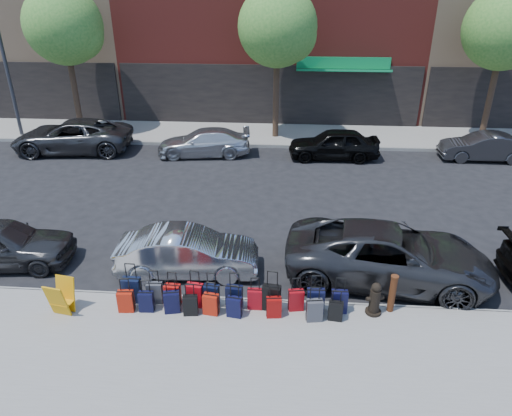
# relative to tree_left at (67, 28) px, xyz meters

# --- Properties ---
(ground) EXTENTS (120.00, 120.00, 0.00)m
(ground) POSITION_rel_tree_left_xyz_m (9.86, -9.50, -5.41)
(ground) COLOR black
(ground) RESTS_ON ground
(sidewalk_near) EXTENTS (60.00, 4.00, 0.15)m
(sidewalk_near) POSITION_rel_tree_left_xyz_m (9.86, -16.00, -5.34)
(sidewalk_near) COLOR gray
(sidewalk_near) RESTS_ON ground
(sidewalk_far) EXTENTS (60.00, 4.00, 0.15)m
(sidewalk_far) POSITION_rel_tree_left_xyz_m (9.86, 0.50, -5.34)
(sidewalk_far) COLOR gray
(sidewalk_far) RESTS_ON ground
(curb_near) EXTENTS (60.00, 0.08, 0.15)m
(curb_near) POSITION_rel_tree_left_xyz_m (9.86, -13.98, -5.34)
(curb_near) COLOR gray
(curb_near) RESTS_ON ground
(curb_far) EXTENTS (60.00, 0.08, 0.15)m
(curb_far) POSITION_rel_tree_left_xyz_m (9.86, -1.52, -5.34)
(curb_far) COLOR gray
(curb_far) RESTS_ON ground
(tree_left) EXTENTS (3.80, 3.80, 7.27)m
(tree_left) POSITION_rel_tree_left_xyz_m (0.00, 0.00, 0.00)
(tree_left) COLOR black
(tree_left) RESTS_ON sidewalk_far
(tree_center) EXTENTS (3.80, 3.80, 7.27)m
(tree_center) POSITION_rel_tree_left_xyz_m (10.50, 0.00, 0.00)
(tree_center) COLOR black
(tree_center) RESTS_ON sidewalk_far
(tree_right) EXTENTS (3.80, 3.80, 7.27)m
(tree_right) POSITION_rel_tree_left_xyz_m (21.00, 0.00, 0.00)
(tree_right) COLOR black
(tree_right) RESTS_ON sidewalk_far
(streetlight) EXTENTS (2.59, 0.18, 8.00)m
(streetlight) POSITION_rel_tree_left_xyz_m (-2.94, -0.70, -0.75)
(streetlight) COLOR #333338
(streetlight) RESTS_ON sidewalk_far
(suitcase_front_0) EXTENTS (0.44, 0.25, 1.06)m
(suitcase_front_0) POSITION_rel_tree_left_xyz_m (7.34, -14.27, -4.93)
(suitcase_front_0) COLOR black
(suitcase_front_0) RESTS_ON sidewalk_near
(suitcase_front_1) EXTENTS (0.39, 0.22, 0.91)m
(suitcase_front_1) POSITION_rel_tree_left_xyz_m (7.92, -14.28, -4.98)
(suitcase_front_1) COLOR #393A3E
(suitcase_front_1) RESTS_ON sidewalk_near
(suitcase_front_2) EXTENTS (0.40, 0.24, 0.92)m
(suitcase_front_2) POSITION_rel_tree_left_xyz_m (8.38, -14.34, -4.97)
(suitcase_front_2) COLOR #AF0F0B
(suitcase_front_2) RESTS_ON sidewalk_near
(suitcase_front_3) EXTENTS (0.43, 0.28, 0.97)m
(suitcase_front_3) POSITION_rel_tree_left_xyz_m (8.92, -14.31, -4.96)
(suitcase_front_3) COLOR #B20B13
(suitcase_front_3) RESTS_ON sidewalk_near
(suitcase_front_4) EXTENTS (0.40, 0.26, 0.91)m
(suitcase_front_4) POSITION_rel_tree_left_xyz_m (9.32, -14.28, -4.98)
(suitcase_front_4) COLOR black
(suitcase_front_4) RESTS_ON sidewalk_near
(suitcase_front_5) EXTENTS (0.42, 0.26, 0.96)m
(suitcase_front_5) POSITION_rel_tree_left_xyz_m (9.90, -14.33, -4.96)
(suitcase_front_5) COLOR black
(suitcase_front_5) RESTS_ON sidewalk_near
(suitcase_front_6) EXTENTS (0.35, 0.20, 0.85)m
(suitcase_front_6) POSITION_rel_tree_left_xyz_m (10.40, -14.32, -4.99)
(suitcase_front_6) COLOR maroon
(suitcase_front_6) RESTS_ON sidewalk_near
(suitcase_front_7) EXTENTS (0.47, 0.30, 1.05)m
(suitcase_front_7) POSITION_rel_tree_left_xyz_m (10.80, -14.32, -4.93)
(suitcase_front_7) COLOR black
(suitcase_front_7) RESTS_ON sidewalk_near
(suitcase_front_8) EXTENTS (0.39, 0.26, 0.88)m
(suitcase_front_8) POSITION_rel_tree_left_xyz_m (11.39, -14.30, -4.99)
(suitcase_front_8) COLOR maroon
(suitcase_front_8) RESTS_ON sidewalk_near
(suitcase_front_9) EXTENTS (0.42, 0.24, 1.00)m
(suitcase_front_9) POSITION_rel_tree_left_xyz_m (11.86, -14.35, -4.95)
(suitcase_front_9) COLOR black
(suitcase_front_9) RESTS_ON sidewalk_near
(suitcase_front_10) EXTENTS (0.39, 0.22, 0.93)m
(suitcase_front_10) POSITION_rel_tree_left_xyz_m (12.42, -14.30, -4.97)
(suitcase_front_10) COLOR black
(suitcase_front_10) RESTS_ON sidewalk_near
(suitcase_back_0) EXTENTS (0.39, 0.24, 0.88)m
(suitcase_back_0) POSITION_rel_tree_left_xyz_m (7.31, -14.66, -4.99)
(suitcase_back_0) COLOR #B01D0B
(suitcase_back_0) RESTS_ON sidewalk_near
(suitcase_back_1) EXTENTS (0.36, 0.22, 0.84)m
(suitcase_back_1) POSITION_rel_tree_left_xyz_m (7.80, -14.61, -5.00)
(suitcase_back_1) COLOR black
(suitcase_back_1) RESTS_ON sidewalk_near
(suitcase_back_2) EXTENTS (0.41, 0.29, 0.89)m
(suitcase_back_2) POSITION_rel_tree_left_xyz_m (8.42, -14.61, -4.98)
(suitcase_back_2) COLOR black
(suitcase_back_2) RESTS_ON sidewalk_near
(suitcase_back_3) EXTENTS (0.37, 0.24, 0.82)m
(suitcase_back_3) POSITION_rel_tree_left_xyz_m (8.88, -14.67, -5.01)
(suitcase_back_3) COLOR black
(suitcase_back_3) RESTS_ON sidewalk_near
(suitcase_back_4) EXTENTS (0.39, 0.26, 0.86)m
(suitcase_back_4) POSITION_rel_tree_left_xyz_m (9.37, -14.61, -4.99)
(suitcase_back_4) COLOR #AF1C0B
(suitcase_back_4) RESTS_ON sidewalk_near
(suitcase_back_5) EXTENTS (0.38, 0.25, 0.83)m
(suitcase_back_5) POSITION_rel_tree_left_xyz_m (9.93, -14.65, -5.00)
(suitcase_back_5) COLOR black
(suitcase_back_5) RESTS_ON sidewalk_near
(suitcase_back_7) EXTENTS (0.37, 0.24, 0.83)m
(suitcase_back_7) POSITION_rel_tree_left_xyz_m (10.87, -14.59, -5.00)
(suitcase_back_7) COLOR maroon
(suitcase_back_7) RESTS_ON sidewalk_near
(suitcase_back_9) EXTENTS (0.40, 0.27, 0.89)m
(suitcase_back_9) POSITION_rel_tree_left_xyz_m (11.82, -14.66, -4.98)
(suitcase_back_9) COLOR #3C3C41
(suitcase_back_9) RESTS_ON sidewalk_near
(suitcase_back_10) EXTENTS (0.35, 0.22, 0.78)m
(suitcase_back_10) POSITION_rel_tree_left_xyz_m (12.32, -14.60, -5.02)
(suitcase_back_10) COLOR black
(suitcase_back_10) RESTS_ON sidewalk_near
(fire_hydrant) EXTENTS (0.44, 0.38, 0.85)m
(fire_hydrant) POSITION_rel_tree_left_xyz_m (13.26, -14.29, -4.87)
(fire_hydrant) COLOR black
(fire_hydrant) RESTS_ON sidewalk_near
(bollard) EXTENTS (0.18, 0.18, 1.00)m
(bollard) POSITION_rel_tree_left_xyz_m (13.68, -14.17, -4.75)
(bollard) COLOR #38190C
(bollard) RESTS_ON sidewalk_near
(display_rack) EXTENTS (0.58, 0.62, 0.88)m
(display_rack) POSITION_rel_tree_left_xyz_m (5.82, -14.84, -4.83)
(display_rack) COLOR orange
(display_rack) RESTS_ON sidewalk_near
(car_near_0) EXTENTS (4.18, 2.04, 1.37)m
(car_near_0) POSITION_rel_tree_left_xyz_m (3.02, -12.68, -4.73)
(car_near_0) COLOR #323235
(car_near_0) RESTS_ON ground
(car_near_1) EXTENTS (3.95, 1.60, 1.28)m
(car_near_1) POSITION_rel_tree_left_xyz_m (8.42, -12.69, -4.77)
(car_near_1) COLOR silver
(car_near_1) RESTS_ON ground
(car_near_2) EXTENTS (5.75, 3.15, 1.53)m
(car_near_2) POSITION_rel_tree_left_xyz_m (13.87, -12.58, -4.65)
(car_near_2) COLOR #353437
(car_near_2) RESTS_ON ground
(car_far_0) EXTENTS (5.77, 3.07, 1.54)m
(car_far_0) POSITION_rel_tree_left_xyz_m (0.70, -2.82, -4.64)
(car_far_0) COLOR #37373A
(car_far_0) RESTS_ON ground
(car_far_1) EXTENTS (4.51, 2.28, 1.26)m
(car_far_1) POSITION_rel_tree_left_xyz_m (7.09, -2.87, -4.78)
(car_far_1) COLOR silver
(car_far_1) RESTS_ON ground
(car_far_2) EXTENTS (4.16, 1.76, 1.40)m
(car_far_2) POSITION_rel_tree_left_xyz_m (13.16, -2.86, -4.71)
(car_far_2) COLOR black
(car_far_2) RESTS_ON ground
(car_far_3) EXTENTS (3.84, 1.39, 1.26)m
(car_far_3) POSITION_rel_tree_left_xyz_m (19.99, -2.55, -4.78)
(car_far_3) COLOR #323235
(car_far_3) RESTS_ON ground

